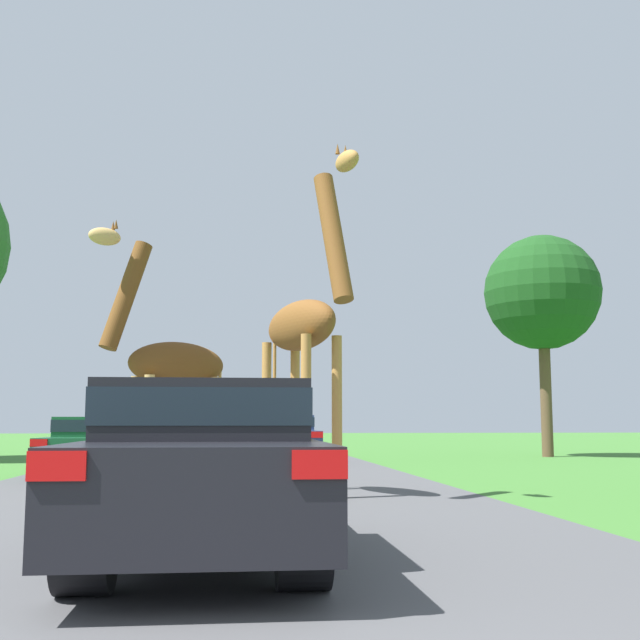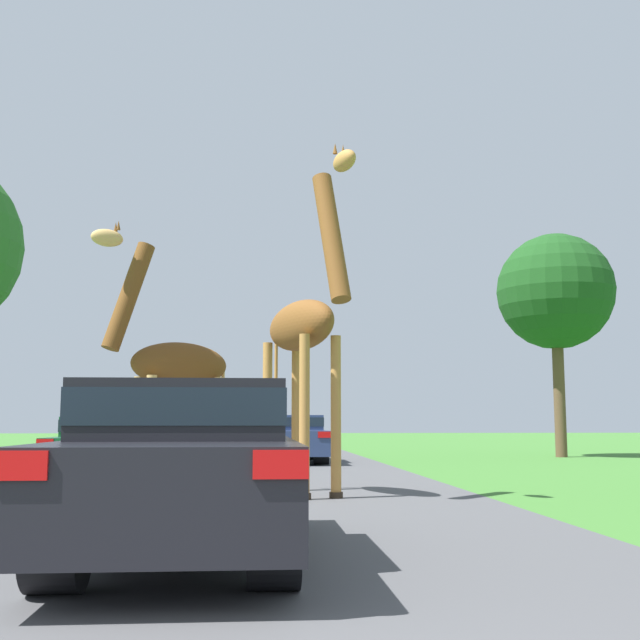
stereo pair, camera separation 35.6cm
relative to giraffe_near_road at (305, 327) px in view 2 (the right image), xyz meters
name	(u,v)px [view 2 (the right image)]	position (x,y,z in m)	size (l,w,h in m)	color
road	(239,451)	(-1.41, 18.87, -2.61)	(8.30, 120.00, 0.00)	#4C4C4F
giraffe_near_road	(305,327)	(0.00, 0.00, 0.00)	(1.43, 2.84, 5.22)	#B77F3D
giraffe_companion	(171,365)	(-2.24, 1.63, -0.49)	(2.45, 1.67, 4.54)	tan
car_lead_maroon	(186,463)	(-1.34, -5.54, -1.82)	(1.80, 4.58, 1.45)	black
car_queue_right	(289,437)	(0.20, 10.46, -1.90)	(1.97, 4.75, 1.31)	navy
car_queue_left	(271,435)	(-0.21, 16.00, -1.93)	(1.81, 4.15, 1.24)	#561914
car_far_ahead	(107,443)	(-3.98, 5.38, -1.94)	(1.76, 4.70, 1.23)	#144C28
tree_right_cluster	(556,292)	(9.08, 12.91, 2.77)	(3.82, 3.82, 7.32)	brown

